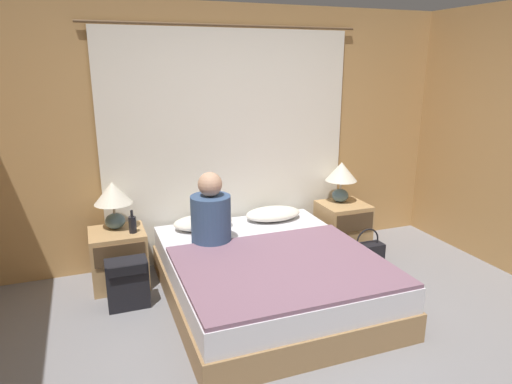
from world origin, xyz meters
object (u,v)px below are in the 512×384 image
Objects in this scene: bed at (268,276)px; lamp_left at (113,197)px; lamp_right at (341,175)px; person_left_in_bed at (211,214)px; handbag_on_floor at (367,254)px; nightstand_right at (343,226)px; nightstand_left at (119,258)px; backpack_on_floor at (127,281)px; pillow_left at (203,222)px; beer_bottle_on_left_stand at (133,224)px; pillow_right at (273,214)px.

lamp_left is (-1.16, 0.82, 0.59)m from bed.
person_left_in_bed is at bearing -164.51° from lamp_right.
handbag_on_floor is (1.17, 0.28, -0.09)m from bed.
nightstand_right is (1.16, 0.73, 0.05)m from bed.
nightstand_left is 1.25× the size of backpack_on_floor.
pillow_left is at bearing 31.68° from backpack_on_floor.
person_left_in_bed is (-1.55, -0.35, 0.43)m from nightstand_right.
beer_bottle_on_left_stand is at bearing 147.71° from bed.
lamp_left is 0.76× the size of pillow_right.
nightstand_left is 0.90× the size of pillow_left.
beer_bottle_on_left_stand reaches higher than backpack_on_floor.
person_left_in_bed reaches higher than lamp_left.
lamp_right reaches higher than bed.
pillow_left reaches higher than nightstand_left.
handbag_on_floor is at bearing -10.85° from nightstand_left.
nightstand_left is at bearing -177.95° from lamp_right.
beer_bottle_on_left_stand reaches higher than nightstand_left.
bed is 3.47× the size of pillow_right.
backpack_on_floor is (0.03, -0.44, -0.03)m from nightstand_left.
pillow_left is at bearing 180.00° from pillow_right.
lamp_right is 1.56m from pillow_left.
person_left_in_bed is 0.88m from backpack_on_floor.
pillow_left is 1.00× the size of pillow_right.
nightstand_left reaches higher than backpack_on_floor.
nightstand_left is 0.55m from lamp_left.
nightstand_left is at bearing 180.00° from nightstand_right.
handbag_on_floor is (2.34, -0.53, -0.68)m from lamp_left.
pillow_right is 1.01m from handbag_on_floor.
pillow_right is at bearing 5.01° from beer_bottle_on_left_stand.
backpack_on_floor is at bearing -106.47° from beer_bottle_on_left_stand.
beer_bottle_on_left_stand is (-1.03, 0.65, 0.38)m from bed.
pillow_left reaches higher than nightstand_right.
lamp_right is 0.68× the size of person_left_in_bed.
pillow_right reaches higher than handbag_on_floor.
handbag_on_floor is at bearing -17.54° from pillow_left.
backpack_on_floor is at bearing -86.59° from lamp_left.
beer_bottle_on_left_stand is at bearing 157.78° from person_left_in_bed.
bed is 1.54m from lamp_left.
pillow_right is at bearing -1.69° from lamp_left.
backpack_on_floor is at bearing -167.24° from lamp_right.
lamp_right reaches higher than pillow_right.
pillow_right is at bearing -176.78° from lamp_right.
person_left_in_bed is at bearing 176.25° from handbag_on_floor.
lamp_left is (-0.00, 0.08, 0.55)m from nightstand_left.
lamp_left is 1.05× the size of backpack_on_floor.
lamp_left is at bearing 144.94° from bed.
bed is 1.27m from beer_bottle_on_left_stand.
pillow_left is (0.80, 0.04, 0.23)m from nightstand_left.
bed is 0.73m from person_left_in_bed.
pillow_right is at bearing 27.17° from person_left_in_bed.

